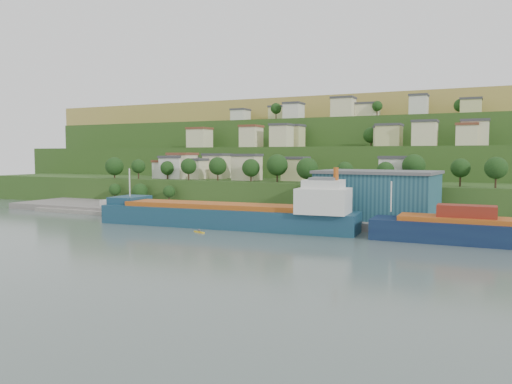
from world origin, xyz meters
The scene contains 10 objects.
ground centered at (0.00, 0.00, 0.00)m, with size 500.00×500.00×0.00m, color #4E5F59.
quay centered at (20.00, 28.00, 0.00)m, with size 220.00×26.00×4.00m, color slate.
pebble_beach centered at (-55.00, 22.00, 0.00)m, with size 40.00×18.00×2.40m, color slate.
hillside centered at (-0.01, 168.67, 0.09)m, with size 360.00×210.72×96.00m.
cargo_ship_near centered at (2.94, 7.89, 2.88)m, with size 70.85×15.83×18.05m.
warehouse centered at (36.39, 27.80, 8.43)m, with size 32.53×21.61×12.80m.
caravan centered at (-49.52, 20.06, 2.66)m, with size 6.26×2.61×2.92m, color silver.
dinghy centered at (-40.63, 17.20, 1.63)m, with size 4.25×1.60×0.85m, color silver.
kayak_orange centered at (0.14, 3.27, 0.25)m, with size 3.40×0.90×0.84m.
kayak_yellow centered at (-0.43, -3.04, 0.27)m, with size 3.63×1.98×0.92m.
Camera 1 is at (63.44, -106.64, 19.10)m, focal length 35.00 mm.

